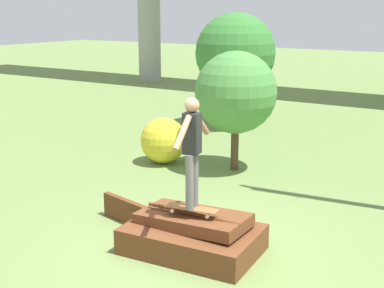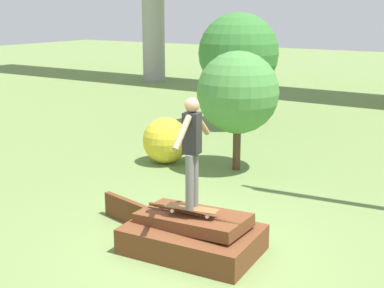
# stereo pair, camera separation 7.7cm
# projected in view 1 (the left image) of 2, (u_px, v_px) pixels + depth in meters

# --- Properties ---
(ground_plane) EXTENTS (80.00, 80.00, 0.00)m
(ground_plane) POSITION_uv_depth(u_px,v_px,m) (192.00, 251.00, 8.03)
(ground_plane) COLOR olive
(scrap_pile) EXTENTS (2.04, 1.42, 0.63)m
(scrap_pile) POSITION_uv_depth(u_px,v_px,m) (193.00, 235.00, 7.98)
(scrap_pile) COLOR brown
(scrap_pile) RESTS_ON ground_plane
(scrap_plank_loose) EXTENTS (1.21, 0.36, 0.42)m
(scrap_plank_loose) POSITION_uv_depth(u_px,v_px,m) (128.00, 212.00, 8.99)
(scrap_plank_loose) COLOR #5B3319
(scrap_plank_loose) RESTS_ON ground_plane
(skateboard) EXTENTS (0.82, 0.32, 0.09)m
(skateboard) POSITION_uv_depth(u_px,v_px,m) (192.00, 209.00, 7.81)
(skateboard) COLOR brown
(skateboard) RESTS_ON scrap_pile
(skater) EXTENTS (0.26, 1.16, 1.62)m
(skater) POSITION_uv_depth(u_px,v_px,m) (192.00, 145.00, 7.57)
(skater) COLOR slate
(skater) RESTS_ON skateboard
(tree_behind_left) EXTENTS (1.80, 1.80, 2.66)m
(tree_behind_left) POSITION_uv_depth(u_px,v_px,m) (236.00, 93.00, 11.65)
(tree_behind_left) COLOR #4C3823
(tree_behind_left) RESTS_ON ground_plane
(tree_behind_right) EXTENTS (2.41, 2.41, 3.44)m
(tree_behind_right) POSITION_uv_depth(u_px,v_px,m) (235.00, 54.00, 15.98)
(tree_behind_right) COLOR brown
(tree_behind_right) RESTS_ON ground_plane
(bush_yellow_flowering) EXTENTS (1.08, 1.08, 1.08)m
(bush_yellow_flowering) POSITION_uv_depth(u_px,v_px,m) (164.00, 140.00, 12.49)
(bush_yellow_flowering) COLOR gold
(bush_yellow_flowering) RESTS_ON ground_plane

